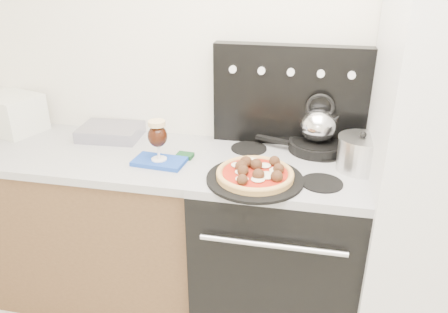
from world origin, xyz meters
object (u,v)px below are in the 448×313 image
(fridge, at_px, (447,175))
(beer_glass, at_px, (158,140))
(stove_body, at_px, (277,249))
(tea_kettle, at_px, (319,122))
(base_cabinet, at_px, (81,224))
(pizza_pan, at_px, (255,179))
(pizza, at_px, (255,173))
(stock_pot, at_px, (360,155))
(skillet, at_px, (316,146))
(toaster_oven, at_px, (11,113))
(oven_mitt, at_px, (159,162))

(fridge, relative_size, beer_glass, 9.53)
(stove_body, xyz_separation_m, tea_kettle, (0.15, 0.20, 0.63))
(base_cabinet, distance_m, fridge, 1.88)
(pizza_pan, distance_m, pizza, 0.03)
(base_cabinet, bearing_deg, beer_glass, -9.59)
(fridge, distance_m, tea_kettle, 0.61)
(fridge, bearing_deg, pizza, -169.21)
(beer_glass, height_order, pizza, beer_glass)
(stove_body, bearing_deg, pizza_pan, -120.14)
(stove_body, distance_m, fridge, 0.87)
(tea_kettle, bearing_deg, fridge, -9.56)
(stove_body, height_order, fridge, fridge)
(beer_glass, bearing_deg, stove_body, 6.32)
(tea_kettle, bearing_deg, beer_glass, -147.67)
(pizza_pan, distance_m, tea_kettle, 0.48)
(base_cabinet, xyz_separation_m, fridge, (1.80, -0.05, 0.52))
(base_cabinet, distance_m, stove_body, 1.11)
(base_cabinet, bearing_deg, tea_kettle, 7.85)
(beer_glass, bearing_deg, stock_pot, 5.38)
(beer_glass, relative_size, pizza, 0.60)
(stove_body, distance_m, beer_glass, 0.82)
(stove_body, relative_size, skillet, 3.22)
(pizza, bearing_deg, stove_body, 59.86)
(base_cabinet, distance_m, beer_glass, 0.80)
(tea_kettle, bearing_deg, toaster_oven, -167.04)
(skillet, bearing_deg, oven_mitt, -160.21)
(pizza, relative_size, skillet, 1.22)
(fridge, xyz_separation_m, toaster_oven, (-2.23, 0.21, 0.05))
(stock_pot, bearing_deg, beer_glass, -174.62)
(beer_glass, height_order, stock_pot, beer_glass)
(fridge, distance_m, beer_glass, 1.28)
(toaster_oven, bearing_deg, base_cabinet, -2.48)
(stock_pot, bearing_deg, oven_mitt, -174.62)
(pizza, bearing_deg, beer_glass, 166.50)
(oven_mitt, height_order, tea_kettle, tea_kettle)
(pizza_pan, bearing_deg, tea_kettle, 55.98)
(toaster_oven, distance_m, pizza, 1.48)
(base_cabinet, relative_size, oven_mitt, 5.96)
(toaster_oven, height_order, pizza, toaster_oven)
(pizza, xyz_separation_m, stock_pot, (0.45, 0.20, 0.04))
(pizza_pan, height_order, skillet, skillet)
(pizza, distance_m, stock_pot, 0.49)
(fridge, bearing_deg, tea_kettle, 157.90)
(base_cabinet, height_order, skillet, skillet)
(beer_glass, distance_m, stock_pot, 0.92)
(fridge, xyz_separation_m, skillet, (-0.55, 0.22, -0.01))
(toaster_oven, bearing_deg, stock_pot, 13.09)
(pizza, xyz_separation_m, skillet, (0.25, 0.38, -0.01))
(stove_body, bearing_deg, base_cabinet, 178.70)
(stove_body, relative_size, tea_kettle, 4.34)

